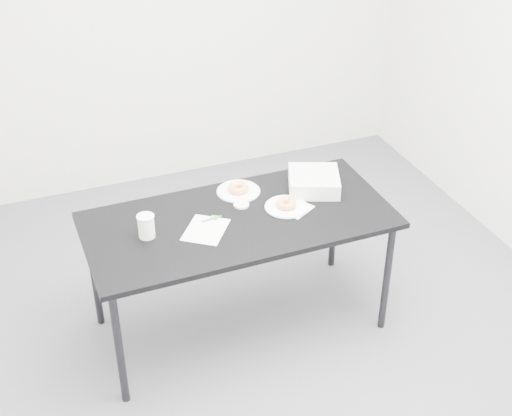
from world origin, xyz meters
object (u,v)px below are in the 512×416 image
object	(u,v)px
plate_near	(286,207)
donut_near	(286,204)
bakery_box	(314,181)
coffee_cup	(146,226)
scorecard	(206,230)
table	(239,227)
donut_far	(238,188)
plate_far	(238,191)
pen	(212,219)

from	to	relation	value
plate_near	donut_near	world-z (taller)	donut_near
plate_near	bakery_box	world-z (taller)	bakery_box
donut_near	coffee_cup	xyz separation A→B (m)	(-0.78, 0.01, 0.04)
donut_near	scorecard	bearing A→B (deg)	-174.66
table	donut_far	world-z (taller)	donut_far
scorecard	bakery_box	bearing A→B (deg)	50.16
table	plate_near	distance (m)	0.28
donut_near	bakery_box	world-z (taller)	bakery_box
table	scorecard	size ratio (longest dim) A/B	6.59
plate_far	bakery_box	bearing A→B (deg)	-16.33
plate_near	coffee_cup	size ratio (longest dim) A/B	1.85
scorecard	donut_near	world-z (taller)	donut_near
scorecard	coffee_cup	distance (m)	0.31
plate_far	donut_near	bearing A→B (deg)	-53.73
scorecard	donut_far	bearing A→B (deg)	81.75
coffee_cup	bakery_box	world-z (taller)	coffee_cup
scorecard	donut_far	xyz separation A→B (m)	(0.29, 0.30, 0.03)
coffee_cup	donut_near	bearing A→B (deg)	-0.62
scorecard	plate_near	bearing A→B (deg)	41.37
plate_near	coffee_cup	world-z (taller)	coffee_cup
bakery_box	coffee_cup	bearing A→B (deg)	-151.50
scorecard	coffee_cup	xyz separation A→B (m)	(-0.30, 0.05, 0.06)
donut_far	donut_near	bearing A→B (deg)	-53.73
plate_far	bakery_box	distance (m)	0.43
pen	donut_near	xyz separation A→B (m)	(0.42, -0.04, 0.02)
bakery_box	donut_near	bearing A→B (deg)	-128.26
plate_far	bakery_box	world-z (taller)	bakery_box
pen	table	bearing A→B (deg)	-21.30
pen	coffee_cup	xyz separation A→B (m)	(-0.36, -0.03, 0.06)
donut_far	coffee_cup	bearing A→B (deg)	-157.44
table	plate_far	bearing A→B (deg)	69.93
pen	donut_near	size ratio (longest dim) A/B	1.05
table	plate_far	xyz separation A→B (m)	(0.09, 0.25, 0.06)
table	plate_near	world-z (taller)	plate_near
scorecard	bakery_box	world-z (taller)	bakery_box
donut_far	bakery_box	xyz separation A→B (m)	(0.41, -0.12, 0.02)
plate_near	table	bearing A→B (deg)	-179.90
donut_near	donut_far	size ratio (longest dim) A/B	0.95
scorecard	plate_near	world-z (taller)	plate_near
scorecard	plate_far	world-z (taller)	plate_far
coffee_cup	donut_far	bearing A→B (deg)	22.56
plate_near	donut_near	distance (m)	0.02
table	bakery_box	size ratio (longest dim) A/B	5.91
table	coffee_cup	world-z (taller)	coffee_cup
pen	plate_far	size ratio (longest dim) A/B	0.47
pen	donut_near	distance (m)	0.42
scorecard	bakery_box	distance (m)	0.73
donut_far	pen	bearing A→B (deg)	-136.78
donut_near	bakery_box	bearing A→B (deg)	30.30
scorecard	donut_far	size ratio (longest dim) A/B	2.16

